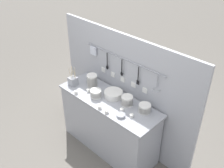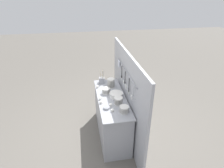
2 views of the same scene
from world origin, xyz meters
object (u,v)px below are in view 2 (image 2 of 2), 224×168
object	(u,v)px
bowl_stack_nested_right	(124,109)
bowl_stack_tall_left	(119,101)
cup_beside_plates	(100,99)
cup_edge_near	(97,87)
cup_back_left	(112,110)
cup_by_caddy	(101,102)
cup_front_left	(105,88)
steel_mixing_bowl	(106,108)
plate_stack	(116,95)
cup_centre	(111,105)
bowl_stack_short_front	(106,91)
cutlery_caddy	(102,80)
bowl_stack_back_corner	(111,83)

from	to	relation	value
bowl_stack_nested_right	bowl_stack_tall_left	bearing A→B (deg)	-170.88
cup_beside_plates	cup_edge_near	size ratio (longest dim) A/B	1.00
cup_back_left	cup_by_caddy	bearing A→B (deg)	-150.44
cup_front_left	cup_edge_near	xyz separation A→B (m)	(-0.09, -0.15, 0.00)
steel_mixing_bowl	cup_beside_plates	bearing A→B (deg)	-166.64
plate_stack	cup_centre	distance (m)	0.32
bowl_stack_short_front	cup_front_left	world-z (taller)	bowl_stack_short_front
bowl_stack_short_front	cup_edge_near	world-z (taller)	bowl_stack_short_front
bowl_stack_short_front	cutlery_caddy	distance (m)	0.45
bowl_stack_nested_right	plate_stack	distance (m)	0.50
bowl_stack_tall_left	bowl_stack_short_front	world-z (taller)	bowl_stack_tall_left
bowl_stack_tall_left	cup_edge_near	xyz separation A→B (m)	(-0.66, -0.30, -0.04)
bowl_stack_nested_right	bowl_stack_back_corner	world-z (taller)	bowl_stack_back_corner
bowl_stack_nested_right	cup_by_caddy	world-z (taller)	bowl_stack_nested_right
cup_front_left	steel_mixing_bowl	bearing A→B (deg)	-6.44
cup_by_caddy	cup_centre	size ratio (longest dim) A/B	1.00
cup_beside_plates	steel_mixing_bowl	bearing A→B (deg)	13.36
steel_mixing_bowl	cup_front_left	distance (m)	0.68
bowl_stack_short_front	cup_centre	bearing A→B (deg)	1.75
bowl_stack_tall_left	cup_back_left	bearing A→B (deg)	-35.65
steel_mixing_bowl	cup_front_left	xyz separation A→B (m)	(-0.67, 0.08, 0.00)
bowl_stack_back_corner	cup_beside_plates	xyz separation A→B (m)	(0.44, -0.27, -0.07)
bowl_stack_short_front	cup_edge_near	distance (m)	0.29
bowl_stack_back_corner	cup_edge_near	xyz separation A→B (m)	(-0.02, -0.27, -0.07)
cup_front_left	cup_edge_near	world-z (taller)	same
cup_back_left	cup_centre	world-z (taller)	same
cup_edge_near	bowl_stack_tall_left	bearing A→B (deg)	24.29
cup_centre	cup_front_left	world-z (taller)	same
bowl_stack_tall_left	steel_mixing_bowl	bearing A→B (deg)	-65.58
plate_stack	cup_front_left	size ratio (longest dim) A/B	5.21
cup_centre	cup_edge_near	size ratio (longest dim) A/B	1.00
cup_edge_near	cup_front_left	bearing A→B (deg)	58.88
bowl_stack_back_corner	cup_back_left	distance (m)	0.85
cup_by_caddy	cup_front_left	size ratio (longest dim) A/B	1.00
cutlery_caddy	cup_edge_near	size ratio (longest dim) A/B	5.80
cup_centre	cup_edge_near	bearing A→B (deg)	-167.77
bowl_stack_back_corner	bowl_stack_short_front	world-z (taller)	bowl_stack_back_corner
cutlery_caddy	cup_by_caddy	distance (m)	0.80
bowl_stack_tall_left	cup_beside_plates	world-z (taller)	bowl_stack_tall_left
cutlery_caddy	cup_beside_plates	xyz separation A→B (m)	(0.67, -0.11, -0.04)
bowl_stack_short_front	cup_by_caddy	bearing A→B (deg)	-21.93
cup_back_left	cup_edge_near	xyz separation A→B (m)	(-0.86, -0.15, 0.00)
bowl_stack_tall_left	steel_mixing_bowl	xyz separation A→B (m)	(0.10, -0.23, -0.05)
bowl_stack_nested_right	cup_edge_near	size ratio (longest dim) A/B	3.18
cup_back_left	cup_edge_near	distance (m)	0.87
bowl_stack_back_corner	cup_centre	size ratio (longest dim) A/B	3.86
plate_stack	cup_back_left	distance (m)	0.47
plate_stack	cup_beside_plates	size ratio (longest dim) A/B	5.21
bowl_stack_nested_right	cup_centre	size ratio (longest dim) A/B	3.18
cup_beside_plates	cup_centre	xyz separation A→B (m)	(0.23, 0.15, 0.00)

